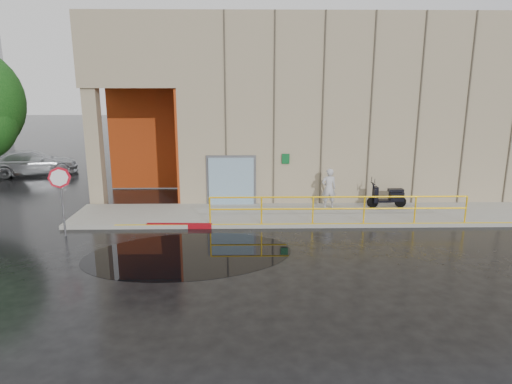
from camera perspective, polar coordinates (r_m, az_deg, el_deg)
ground at (r=14.05m, az=-4.68°, el=-8.48°), size 120.00×120.00×0.00m
sidewalk at (r=18.50m, az=8.64°, el=-2.80°), size 20.00×3.00×0.15m
building at (r=24.35m, az=9.03°, el=11.03°), size 20.00×10.17×8.00m
guardrail at (r=17.11m, az=10.29°, el=-2.14°), size 9.56×0.06×1.03m
person at (r=19.02m, az=9.09°, el=0.47°), size 0.63×0.44×1.66m
scooter at (r=19.61m, az=16.16°, el=0.19°), size 1.66×0.59×1.27m
stop_sign at (r=16.91m, az=-23.27°, el=0.71°), size 0.70×0.33×2.47m
red_curb at (r=17.09m, az=-9.57°, el=-4.20°), size 2.40×0.25×0.18m
puddle at (r=14.57m, az=-8.40°, el=-7.73°), size 7.09×5.03×0.01m
car_c at (r=29.25m, az=-26.16°, el=3.33°), size 5.27×3.65×1.42m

